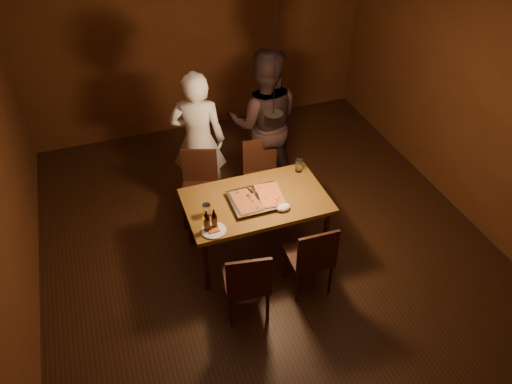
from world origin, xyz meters
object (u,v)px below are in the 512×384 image
object	(u,v)px
chair_far_left	(200,180)
plate_slice	(214,230)
pizza_tray	(257,200)
dining_table	(256,205)
beer_bottle_a	(207,221)
chair_near_right	(312,254)
beer_bottle_b	(214,219)
chair_far_right	(262,169)
diner_dark	(264,123)
diner_white	(198,141)
chair_near_left	(247,279)
pendant_lamp	(273,117)

from	to	relation	value
chair_far_left	plate_slice	world-z (taller)	chair_far_left
pizza_tray	plate_slice	world-z (taller)	pizza_tray
dining_table	beer_bottle_a	size ratio (longest dim) A/B	6.20
pizza_tray	plate_slice	size ratio (longest dim) A/B	2.24
chair_near_right	beer_bottle_b	xyz separation A→B (m)	(-0.86, 0.47, 0.33)
chair_far_left	chair_far_right	world-z (taller)	same
dining_table	chair_near_right	bearing A→B (deg)	-66.12
diner_dark	chair_far_right	bearing A→B (deg)	85.00
dining_table	diner_dark	bearing A→B (deg)	65.85
dining_table	beer_bottle_b	world-z (taller)	beer_bottle_b
diner_white	diner_dark	bearing A→B (deg)	-159.03
chair_near_left	chair_far_left	bearing A→B (deg)	101.05
chair_near_left	beer_bottle_b	world-z (taller)	beer_bottle_b
chair_near_left	diner_dark	world-z (taller)	diner_dark
beer_bottle_b	plate_slice	size ratio (longest dim) A/B	0.93
chair_near_right	diner_dark	bearing A→B (deg)	86.25
chair_near_right	diner_white	size ratio (longest dim) A/B	0.27
dining_table	chair_near_left	bearing A→B (deg)	-114.57
chair_far_left	plate_slice	distance (m)	1.16
dining_table	plate_slice	world-z (taller)	plate_slice
plate_slice	pizza_tray	bearing A→B (deg)	27.38
dining_table	chair_near_left	xyz separation A→B (m)	(-0.38, -0.84, -0.14)
dining_table	chair_far_right	size ratio (longest dim) A/B	3.09
pizza_tray	pendant_lamp	xyz separation A→B (m)	(0.15, -0.04, 0.99)
chair_far_right	chair_near_right	distance (m)	1.51
chair_far_right	diner_dark	distance (m)	0.58
chair_near_right	beer_bottle_b	size ratio (longest dim) A/B	2.12
chair_far_right	beer_bottle_b	bearing A→B (deg)	55.72
chair_far_left	beer_bottle_a	world-z (taller)	beer_bottle_a
diner_white	pizza_tray	bearing A→B (deg)	124.44
plate_slice	pendant_lamp	xyz separation A→B (m)	(0.70, 0.24, 1.00)
chair_far_left	diner_white	distance (m)	0.46
chair_far_left	pendant_lamp	size ratio (longest dim) A/B	0.49
beer_bottle_a	beer_bottle_b	bearing A→B (deg)	12.29
chair_near_left	beer_bottle_b	xyz separation A→B (m)	(-0.15, 0.56, 0.33)
chair_far_left	pendant_lamp	bearing A→B (deg)	141.33
pizza_tray	dining_table	bearing A→B (deg)	77.85
plate_slice	diner_white	world-z (taller)	diner_white
chair_far_right	pendant_lamp	xyz separation A→B (m)	(-0.20, -0.84, 1.22)
beer_bottle_b	beer_bottle_a	bearing A→B (deg)	-167.71
dining_table	chair_far_left	world-z (taller)	chair_far_left
chair_near_left	pendant_lamp	xyz separation A→B (m)	(0.53, 0.76, 1.22)
beer_bottle_a	plate_slice	distance (m)	0.13
chair_far_left	plate_slice	xyz separation A→B (m)	(-0.13, -1.13, 0.22)
chair_near_right	pizza_tray	size ratio (longest dim) A/B	0.88
chair_far_left	diner_white	xyz separation A→B (m)	(0.09, 0.30, 0.35)
pizza_tray	beer_bottle_b	bearing A→B (deg)	-156.18
pendant_lamp	dining_table	bearing A→B (deg)	150.45
beer_bottle_a	plate_slice	bearing A→B (deg)	-26.44
dining_table	pendant_lamp	size ratio (longest dim) A/B	1.36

